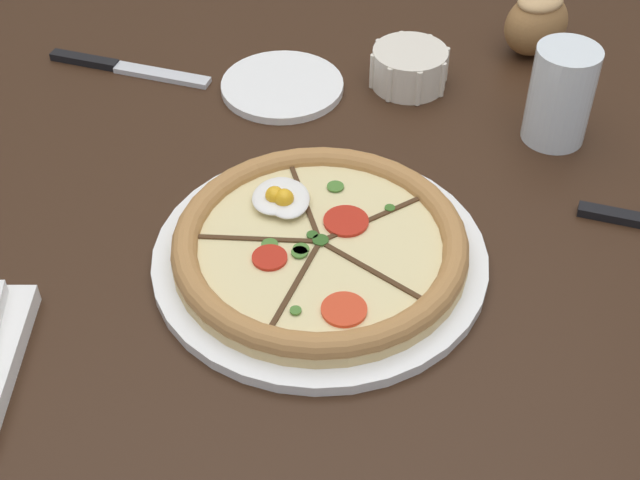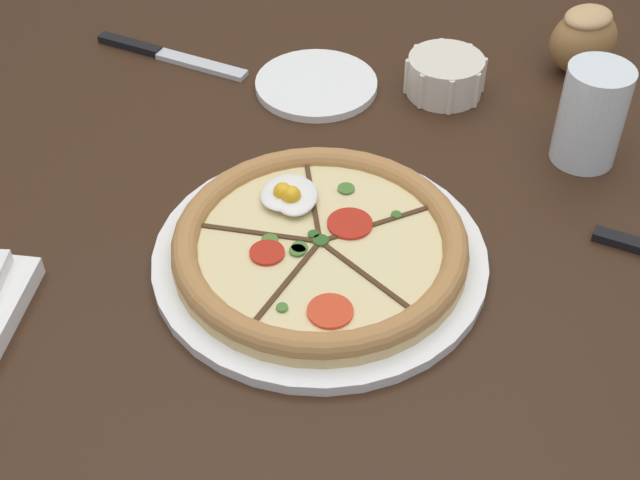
# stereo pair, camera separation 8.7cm
# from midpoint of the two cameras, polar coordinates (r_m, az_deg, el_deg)

# --- Properties ---
(dining_table) EXTENTS (1.19, 0.93, 0.72)m
(dining_table) POSITION_cam_midpoint_polar(r_m,az_deg,el_deg) (1.07, -2.67, 0.81)
(dining_table) COLOR #331E11
(dining_table) RESTS_ON ground_plane
(pizza) EXTENTS (0.33, 0.33, 0.05)m
(pizza) POSITION_cam_midpoint_polar(r_m,az_deg,el_deg) (0.88, -2.87, -0.61)
(pizza) COLOR white
(pizza) RESTS_ON dining_table
(ramekin_bowl) EXTENTS (0.10, 0.10, 0.05)m
(ramekin_bowl) POSITION_cam_midpoint_polar(r_m,az_deg,el_deg) (1.12, 3.52, 10.93)
(ramekin_bowl) COLOR silver
(ramekin_bowl) RESTS_ON dining_table
(bread_piece_near) EXTENTS (0.12, 0.11, 0.08)m
(bread_piece_near) POSITION_cam_midpoint_polar(r_m,az_deg,el_deg) (1.20, 11.67, 13.48)
(bread_piece_near) COLOR olive
(bread_piece_near) RESTS_ON dining_table
(knife_spare) EXTENTS (0.20, 0.12, 0.01)m
(knife_spare) POSITION_cam_midpoint_polar(r_m,az_deg,el_deg) (1.20, -14.34, 10.53)
(knife_spare) COLOR silver
(knife_spare) RESTS_ON dining_table
(water_glass) EXTENTS (0.07, 0.07, 0.12)m
(water_glass) POSITION_cam_midpoint_polar(r_m,az_deg,el_deg) (1.05, 12.70, 8.79)
(water_glass) COLOR white
(water_glass) RESTS_ON dining_table
(side_saucer) EXTENTS (0.15, 0.15, 0.01)m
(side_saucer) POSITION_cam_midpoint_polar(r_m,az_deg,el_deg) (1.13, -4.66, 9.70)
(side_saucer) COLOR white
(side_saucer) RESTS_ON dining_table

